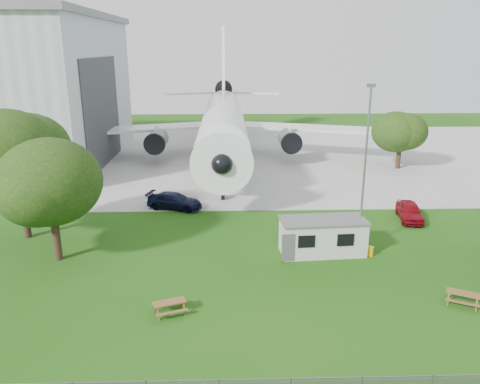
{
  "coord_description": "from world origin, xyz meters",
  "views": [
    {
      "loc": [
        -1.58,
        -25.69,
        14.5
      ],
      "look_at": [
        -0.61,
        8.0,
        4.0
      ],
      "focal_mm": 35.0,
      "sensor_mm": 36.0,
      "label": 1
    }
  ],
  "objects_px": {
    "airliner": "(223,120)",
    "site_cabin": "(323,236)",
    "picnic_west": "(170,314)",
    "picnic_east": "(462,304)"
  },
  "relations": [
    {
      "from": "airliner",
      "to": "site_cabin",
      "type": "bearing_deg",
      "value": -76.33
    },
    {
      "from": "airliner",
      "to": "picnic_west",
      "type": "relative_size",
      "value": 26.52
    },
    {
      "from": "airliner",
      "to": "picnic_east",
      "type": "bearing_deg",
      "value": -69.35
    },
    {
      "from": "picnic_east",
      "to": "site_cabin",
      "type": "bearing_deg",
      "value": 160.18
    },
    {
      "from": "site_cabin",
      "to": "picnic_west",
      "type": "xyz_separation_m",
      "value": [
        -10.24,
        -7.92,
        -1.31
      ]
    },
    {
      "from": "airliner",
      "to": "picnic_west",
      "type": "xyz_separation_m",
      "value": [
        -2.89,
        -38.14,
        -5.27
      ]
    },
    {
      "from": "picnic_west",
      "to": "picnic_east",
      "type": "relative_size",
      "value": 1.0
    },
    {
      "from": "site_cabin",
      "to": "picnic_west",
      "type": "distance_m",
      "value": 13.01
    },
    {
      "from": "picnic_west",
      "to": "airliner",
      "type": "bearing_deg",
      "value": 65.56
    },
    {
      "from": "picnic_east",
      "to": "airliner",
      "type": "bearing_deg",
      "value": 138.15
    }
  ]
}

